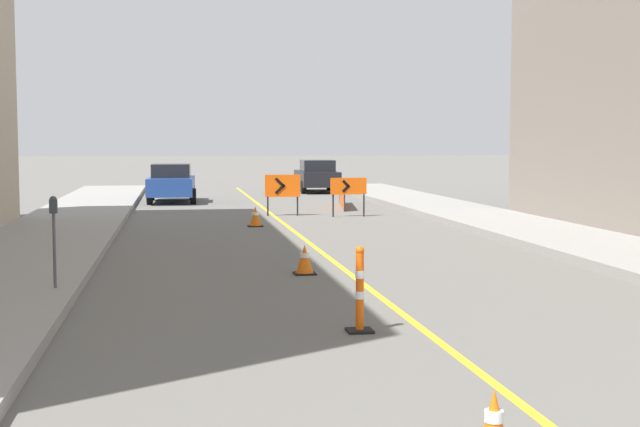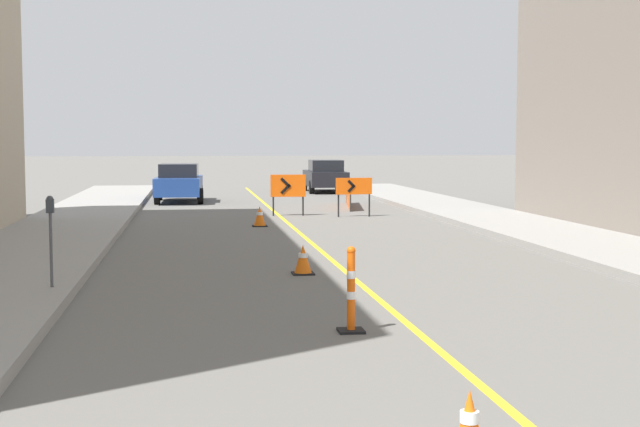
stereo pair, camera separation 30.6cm
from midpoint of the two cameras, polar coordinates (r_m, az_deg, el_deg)
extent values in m
cube|color=gold|center=(25.42, -1.24, -1.02)|extent=(0.12, 45.74, 0.01)
cube|color=gray|center=(25.44, -15.71, -1.00)|extent=(3.16, 45.74, 0.18)
cube|color=gray|center=(26.95, 12.40, -0.62)|extent=(3.16, 45.74, 0.18)
cone|color=orange|center=(7.23, 10.77, -13.19)|extent=(0.29, 0.29, 0.57)
cylinder|color=white|center=(7.21, 10.78, -12.67)|extent=(0.15, 0.15, 0.09)
cube|color=black|center=(16.92, -0.58, -3.85)|extent=(0.41, 0.41, 0.03)
cone|color=orange|center=(16.88, -0.58, -2.91)|extent=(0.33, 0.33, 0.53)
cylinder|color=white|center=(16.87, -0.58, -2.69)|extent=(0.17, 0.17, 0.09)
cube|color=black|center=(26.37, -3.55, -0.80)|extent=(0.44, 0.44, 0.03)
cone|color=orange|center=(26.34, -3.55, -0.15)|extent=(0.35, 0.35, 0.57)
cylinder|color=white|center=(26.34, -3.55, 0.00)|extent=(0.18, 0.18, 0.09)
cube|color=black|center=(11.89, 2.74, -7.50)|extent=(0.34, 0.34, 0.04)
cylinder|color=#EF560C|center=(11.79, 2.75, -5.00)|extent=(0.11, 0.11, 1.02)
cylinder|color=white|center=(11.79, 2.75, -5.24)|extent=(0.12, 0.12, 0.10)
cylinder|color=white|center=(11.75, 2.75, -3.92)|extent=(0.12, 0.12, 0.10)
sphere|color=#EF560C|center=(11.71, 2.76, -2.39)|extent=(0.12, 0.12, 0.12)
cube|color=#EF560C|center=(30.01, -1.76, 1.79)|extent=(1.19, 0.12, 0.75)
cube|color=black|center=(29.95, -1.92, 1.99)|extent=(0.36, 0.04, 0.35)
cube|color=black|center=(29.96, -1.92, 1.59)|extent=(0.36, 0.04, 0.35)
cylinder|color=black|center=(30.00, -2.71, 0.45)|extent=(0.06, 0.06, 0.64)
cylinder|color=black|center=(30.11, -0.80, 0.48)|extent=(0.06, 0.06, 0.64)
cube|color=#EF560C|center=(29.64, 2.48, 1.76)|extent=(1.23, 0.15, 0.55)
cube|color=black|center=(29.58, 2.32, 1.91)|extent=(0.28, 0.04, 0.28)
cube|color=black|center=(29.59, 2.32, 1.61)|extent=(0.28, 0.04, 0.28)
cylinder|color=black|center=(29.59, 1.48, 0.50)|extent=(0.06, 0.06, 0.75)
cylinder|color=black|center=(29.79, 3.47, 0.52)|extent=(0.06, 0.06, 0.75)
cube|color=#EF560C|center=(33.93, 2.10, 1.21)|extent=(0.65, 4.28, 0.95)
cylinder|color=#262626|center=(31.78, 2.24, 0.97)|extent=(0.05, 0.05, 0.95)
cylinder|color=#262626|center=(36.09, 1.97, 1.41)|extent=(0.05, 0.05, 0.95)
cube|color=navy|center=(37.20, -8.77, 1.77)|extent=(1.99, 4.38, 0.72)
cube|color=black|center=(36.96, -8.79, 2.74)|extent=(1.62, 2.00, 0.55)
cylinder|color=black|center=(38.57, -10.02, 1.32)|extent=(0.25, 0.65, 0.64)
cylinder|color=black|center=(38.56, -7.48, 1.35)|extent=(0.25, 0.65, 0.64)
cylinder|color=black|center=(35.91, -10.15, 1.08)|extent=(0.25, 0.65, 0.64)
cylinder|color=black|center=(35.90, -7.42, 1.11)|extent=(0.25, 0.65, 0.64)
cube|color=black|center=(43.99, 0.53, 2.27)|extent=(1.90, 4.34, 0.72)
cube|color=black|center=(43.75, 0.57, 3.09)|extent=(1.58, 1.97, 0.55)
cylinder|color=black|center=(45.20, -0.80, 1.87)|extent=(0.24, 0.65, 0.64)
cylinder|color=black|center=(45.46, 1.34, 1.89)|extent=(0.24, 0.65, 0.64)
cylinder|color=black|center=(42.56, -0.33, 1.70)|extent=(0.24, 0.65, 0.64)
cylinder|color=black|center=(42.83, 1.93, 1.72)|extent=(0.24, 0.65, 0.64)
cylinder|color=#4C4C51|center=(14.88, -16.27, -2.26)|extent=(0.05, 0.05, 1.20)
cube|color=#33383D|center=(14.81, -16.33, 0.46)|extent=(0.12, 0.10, 0.22)
sphere|color=#33383D|center=(14.80, -16.34, 0.89)|extent=(0.11, 0.11, 0.11)
camera|label=1|loc=(0.15, -89.53, 0.04)|focal=50.00mm
camera|label=2|loc=(0.15, 90.47, -0.04)|focal=50.00mm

